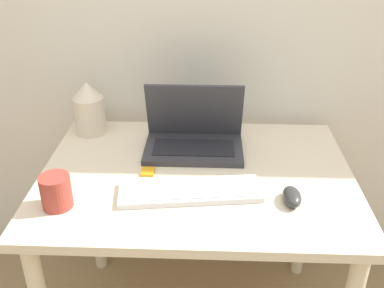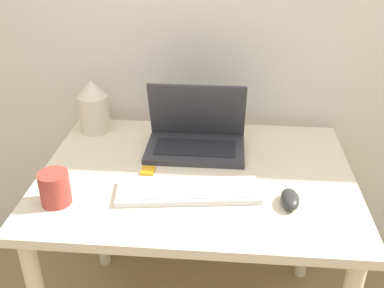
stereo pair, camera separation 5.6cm
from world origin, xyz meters
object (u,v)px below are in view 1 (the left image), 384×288
keyboard (190,191)px  mug (56,192)px  vase (89,108)px  laptop (194,135)px  mouse (292,197)px  mp3_player (148,172)px

keyboard → mug: size_ratio=4.41×
vase → mug: (0.02, -0.48, -0.05)m
vase → mug: 0.48m
laptop → keyboard: (-0.00, -0.29, -0.04)m
laptop → mouse: 0.44m
keyboard → vase: 0.57m
laptop → vase: laptop is taller
mouse → mp3_player: (-0.44, 0.14, -0.02)m
laptop → mp3_player: size_ratio=6.97×
laptop → mouse: size_ratio=3.50×
laptop → mp3_player: laptop is taller
mug → laptop: bearing=44.0°
mp3_player → mug: mug is taller
laptop → mug: 0.53m
keyboard → mp3_player: bearing=141.3°
mug → mouse: bearing=3.9°
mug → vase: bearing=92.1°
laptop → vase: (-0.40, 0.11, 0.05)m
mouse → mp3_player: 0.46m
vase → mp3_player: bearing=-48.5°
mp3_player → mug: (-0.24, -0.19, 0.05)m
vase → mug: bearing=-87.9°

